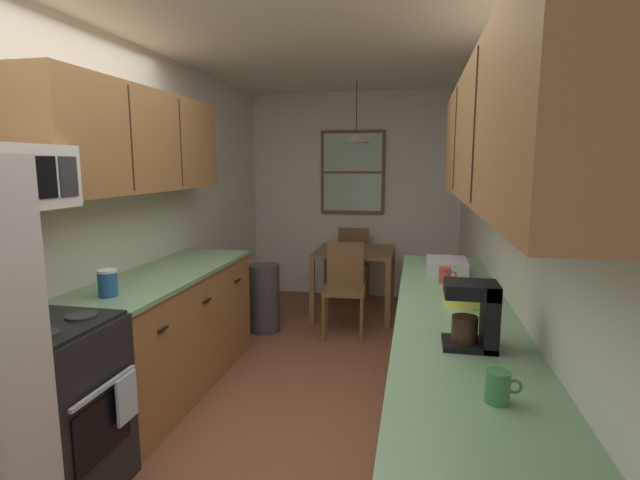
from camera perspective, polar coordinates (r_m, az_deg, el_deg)
The scene contains 24 objects.
ground_plane at distance 3.86m, azimuth -1.36°, elevation -16.70°, with size 12.00×12.00×0.00m, color brown.
wall_left at distance 4.02m, azimuth -20.59°, elevation 2.75°, with size 0.10×9.00×2.55m, color silver.
wall_right at distance 3.46m, azimuth 20.94°, elevation 1.80°, with size 0.10×9.00×2.55m, color silver.
wall_back at distance 6.10m, azimuth 4.11°, elevation 5.25°, with size 4.40×0.10×2.55m, color silver.
ceiling_slab at distance 3.59m, azimuth -1.52°, elevation 23.79°, with size 4.40×9.00×0.08m, color white.
stove_range at distance 2.85m, azimuth -29.90°, elevation -17.19°, with size 0.66×0.59×1.10m.
microwave_over_range at distance 2.66m, azimuth -33.69°, elevation 6.21°, with size 0.39×0.60×0.31m.
counter_left at distance 3.79m, azimuth -17.51°, elevation -10.25°, with size 0.64×1.86×0.90m.
upper_cabinets_left at distance 3.62m, azimuth -20.93°, elevation 10.90°, with size 0.33×1.94×0.70m.
counter_right at distance 2.77m, azimuth 15.66°, elevation -17.58°, with size 0.64×3.26×0.90m.
upper_cabinets_right at distance 2.45m, azimuth 20.46°, elevation 11.77°, with size 0.33×2.94×0.63m.
dining_table at distance 5.37m, azimuth 4.16°, elevation -2.35°, with size 0.85×0.89×0.73m.
dining_chair_near at distance 4.77m, azimuth 2.92°, elevation -5.24°, with size 0.43×0.43×0.90m.
dining_chair_far at distance 6.04m, azimuth 4.10°, elevation -2.21°, with size 0.41×0.41×0.90m.
pendant_light at distance 5.27m, azimuth 4.33°, elevation 12.02°, with size 0.29×0.29×0.65m.
back_window at distance 6.02m, azimuth 3.90°, elevation 8.02°, with size 0.80×0.05×1.03m.
trash_bin at distance 4.89m, azimuth -6.64°, elevation -6.86°, with size 0.31×0.31×0.68m, color #3F3F42.
storage_canister at distance 3.10m, azimuth -23.92°, elevation -4.69°, with size 0.11×0.11×0.16m.
dish_towel at distance 2.74m, azimuth -21.99°, elevation -17.03°, with size 0.02×0.16×0.24m, color silver.
coffee_maker at distance 2.15m, azimuth 18.17°, elevation -8.32°, with size 0.22×0.18×0.28m.
mug_by_coffeemaker at distance 3.26m, azimuth 14.65°, elevation -4.08°, with size 0.12×0.08×0.10m.
mug_spare at distance 1.74m, azimuth 20.42°, elevation -16.03°, with size 0.12×0.08×0.11m.
fruit_bowl at distance 2.79m, azimuth 16.71°, elevation -6.69°, with size 0.22×0.22×0.09m.
dish_rack at distance 3.57m, azimuth 14.81°, elevation -2.99°, with size 0.28×0.34×0.10m, color silver.
Camera 1 is at (0.77, -2.39, 1.67)m, focal length 26.93 mm.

